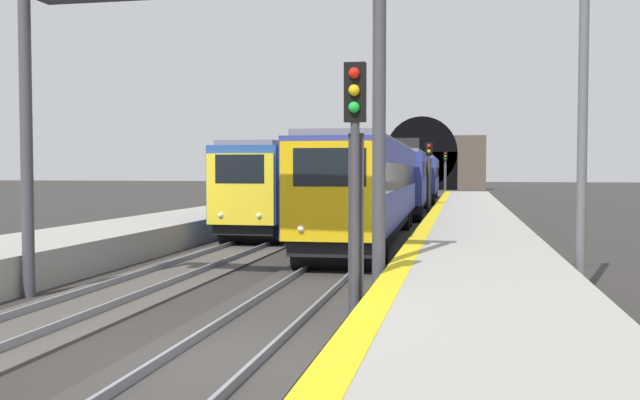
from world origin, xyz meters
TOP-DOWN VIEW (x-y plane):
  - ground_plane at (0.00, 0.00)m, footprint 320.00×320.00m
  - platform_right at (0.00, -4.05)m, footprint 112.00×3.78m
  - platform_right_edge_strip at (0.00, -2.41)m, footprint 112.00×0.50m
  - track_main_line at (0.00, 0.00)m, footprint 160.00×2.90m
  - train_main_approaching at (37.08, -0.00)m, footprint 57.01×3.19m
  - train_adjacent_platform at (44.23, 4.25)m, footprint 58.59×2.99m
  - railway_signal_near at (2.37, -1.79)m, footprint 0.39×0.38m
  - railway_signal_mid at (30.95, -1.79)m, footprint 0.39×0.38m
  - railway_signal_far at (70.49, -1.79)m, footprint 0.39×0.38m
  - overhead_signal_gantry at (4.65, 2.13)m, footprint 0.70×8.45m
  - tunnel_portal at (94.71, 2.13)m, footprint 2.67×18.13m
  - catenary_mast_near at (6.85, -6.30)m, footprint 0.22×2.40m

SIDE VIEW (x-z plane):
  - ground_plane at x=0.00m, z-range 0.00..0.00m
  - track_main_line at x=0.00m, z-range -0.06..0.15m
  - platform_right at x=0.00m, z-range 0.00..0.96m
  - platform_right_edge_strip at x=0.00m, z-range 0.96..0.97m
  - train_main_approaching at x=37.08m, z-range -0.16..4.83m
  - train_adjacent_platform at x=44.23m, z-range -0.15..4.82m
  - railway_signal_mid at x=30.95m, z-range 0.42..4.91m
  - railway_signal_near at x=2.37m, z-range 0.53..5.40m
  - railway_signal_far at x=70.49m, z-range 0.53..5.44m
  - tunnel_portal at x=94.71m, z-range -1.34..9.18m
  - catenary_mast_near at x=6.85m, z-range 0.13..8.57m
  - overhead_signal_gantry at x=4.65m, z-range 1.88..9.52m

